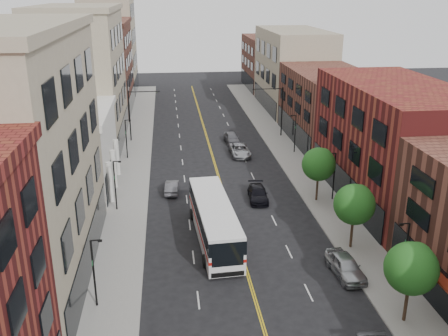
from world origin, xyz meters
name	(u,v)px	position (x,y,z in m)	size (l,w,h in m)	color
sidewalk_left	(133,171)	(-10.00, 35.00, 0.07)	(4.00, 110.00, 0.15)	gray
sidewalk_right	(296,165)	(10.00, 35.00, 0.07)	(4.00, 110.00, 0.15)	gray
bldg_l_tanoffice	(9,164)	(-17.00, 13.00, 9.00)	(10.00, 22.00, 18.00)	gray
bldg_l_white	(64,153)	(-17.00, 31.00, 4.00)	(10.00, 14.00, 8.00)	silver
bldg_l_far_a	(83,80)	(-17.00, 48.00, 9.00)	(10.00, 20.00, 18.00)	gray
bldg_l_far_b	(101,69)	(-17.00, 68.00, 7.50)	(10.00, 20.00, 15.00)	brown
bldg_l_far_c	(110,43)	(-17.00, 86.00, 10.00)	(10.00, 16.00, 20.00)	gray
bldg_r_mid	(394,143)	(17.00, 24.00, 6.00)	(10.00, 22.00, 12.00)	maroon
bldg_r_far_a	(329,107)	(17.00, 45.00, 5.00)	(10.00, 20.00, 10.00)	brown
bldg_r_far_b	(293,70)	(17.00, 66.00, 7.00)	(10.00, 22.00, 14.00)	gray
bldg_r_far_c	(270,63)	(17.00, 86.00, 5.50)	(10.00, 18.00, 11.00)	brown
tree_r_1	(412,267)	(9.39, 4.07, 4.13)	(3.40, 3.40, 5.59)	black
tree_r_2	(355,203)	(9.39, 14.07, 4.13)	(3.40, 3.40, 5.59)	black
tree_r_3	(319,163)	(9.39, 24.07, 4.13)	(3.40, 3.40, 5.59)	black
lamp_l_1	(94,269)	(-10.95, 8.00, 2.97)	(0.81, 0.55, 5.05)	black
lamp_l_2	(115,183)	(-10.95, 24.00, 2.97)	(0.81, 0.55, 5.05)	black
lamp_l_3	(126,137)	(-10.95, 40.00, 2.97)	(0.81, 0.55, 5.05)	black
lamp_r_1	(405,251)	(10.95, 8.00, 2.97)	(0.81, 0.55, 5.05)	black
lamp_r_2	(334,174)	(10.95, 24.00, 2.97)	(0.81, 0.55, 5.05)	black
lamp_r_3	(295,131)	(10.95, 40.00, 2.97)	(0.81, 0.55, 5.05)	black
signal_mast_left	(134,109)	(-10.27, 48.00, 4.65)	(4.49, 0.18, 7.20)	black
signal_mast_right	(277,106)	(10.27, 48.00, 4.65)	(4.49, 0.18, 7.20)	black
city_bus	(214,219)	(-2.00, 16.88, 1.97)	(3.76, 13.35, 3.40)	white
car_parked_far	(345,266)	(7.40, 9.99, 0.80)	(1.88, 4.67, 1.59)	#ABAFB3
car_lane_behind	(172,187)	(-5.50, 28.00, 0.64)	(1.35, 3.88, 1.28)	#505055
car_lane_a	(258,194)	(3.34, 25.02, 0.68)	(1.90, 4.67, 1.35)	black
car_lane_b	(240,150)	(3.60, 39.73, 0.74)	(2.44, 5.30, 1.47)	#9D9EA4
car_lane_c	(231,138)	(3.25, 45.54, 0.75)	(1.77, 4.40, 1.50)	#56565C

